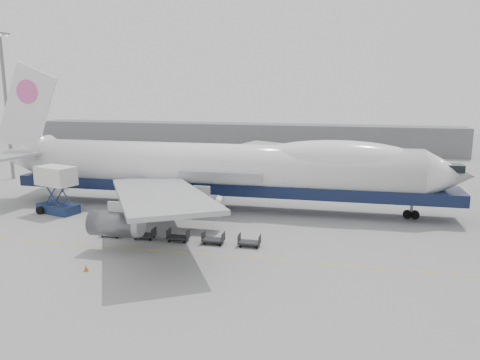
# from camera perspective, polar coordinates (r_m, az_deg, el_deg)

# --- Properties ---
(ground) EXTENTS (260.00, 260.00, 0.00)m
(ground) POSITION_cam_1_polar(r_m,az_deg,el_deg) (53.60, -5.75, -6.59)
(ground) COLOR gray
(ground) RESTS_ON ground
(apron_line) EXTENTS (60.00, 0.15, 0.01)m
(apron_line) POSITION_cam_1_polar(r_m,az_deg,el_deg) (48.25, -7.99, -8.71)
(apron_line) COLOR gold
(apron_line) RESTS_ON ground
(hangar) EXTENTS (110.00, 8.00, 7.00)m
(hangar) POSITION_cam_1_polar(r_m,az_deg,el_deg) (121.92, -0.00, 5.27)
(hangar) COLOR slate
(hangar) RESTS_ON ground
(floodlight_mast) EXTENTS (2.40, 2.40, 25.43)m
(floodlight_mast) POSITION_cam_1_polar(r_m,az_deg,el_deg) (92.87, -26.66, 8.82)
(floodlight_mast) COLOR slate
(floodlight_mast) RESTS_ON ground
(airliner) EXTENTS (67.00, 55.30, 19.98)m
(airliner) POSITION_cam_1_polar(r_m,az_deg,el_deg) (63.28, -1.92, 1.49)
(airliner) COLOR white
(airliner) RESTS_ON ground
(catering_truck) EXTENTS (6.08, 4.93, 6.22)m
(catering_truck) POSITION_cam_1_polar(r_m,az_deg,el_deg) (65.83, -21.44, -0.83)
(catering_truck) COLOR navy
(catering_truck) RESTS_ON ground
(traffic_cone) EXTENTS (0.41, 0.41, 0.60)m
(traffic_cone) POSITION_cam_1_polar(r_m,az_deg,el_deg) (45.30, -18.27, -10.18)
(traffic_cone) COLOR #D7500B
(traffic_cone) RESTS_ON ground
(dolly_0) EXTENTS (2.30, 1.35, 1.30)m
(dolly_0) POSITION_cam_1_polar(r_m,az_deg,el_deg) (54.35, -15.36, -6.11)
(dolly_0) COLOR #2D2D30
(dolly_0) RESTS_ON ground
(dolly_1) EXTENTS (2.30, 1.35, 1.30)m
(dolly_1) POSITION_cam_1_polar(r_m,az_deg,el_deg) (52.68, -11.56, -6.49)
(dolly_1) COLOR #2D2D30
(dolly_1) RESTS_ON ground
(dolly_2) EXTENTS (2.30, 1.35, 1.30)m
(dolly_2) POSITION_cam_1_polar(r_m,az_deg,el_deg) (51.26, -7.52, -6.86)
(dolly_2) COLOR #2D2D30
(dolly_2) RESTS_ON ground
(dolly_3) EXTENTS (2.30, 1.35, 1.30)m
(dolly_3) POSITION_cam_1_polar(r_m,az_deg,el_deg) (50.10, -3.27, -7.21)
(dolly_3) COLOR #2D2D30
(dolly_3) RESTS_ON ground
(dolly_4) EXTENTS (2.30, 1.35, 1.30)m
(dolly_4) POSITION_cam_1_polar(r_m,az_deg,el_deg) (49.23, 1.16, -7.53)
(dolly_4) COLOR #2D2D30
(dolly_4) RESTS_ON ground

